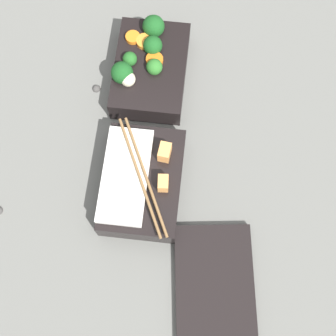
# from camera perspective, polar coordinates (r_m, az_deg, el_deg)

# --- Properties ---
(ground_plane) EXTENTS (3.00, 3.00, 0.00)m
(ground_plane) POSITION_cam_1_polar(r_m,az_deg,el_deg) (0.90, -1.57, 5.32)
(ground_plane) COLOR slate
(bento_tray_vegetable) EXTENTS (0.20, 0.14, 0.08)m
(bento_tray_vegetable) POSITION_cam_1_polar(r_m,az_deg,el_deg) (0.92, -2.32, 12.16)
(bento_tray_vegetable) COLOR black
(bento_tray_vegetable) RESTS_ON ground_plane
(bento_tray_rice) EXTENTS (0.21, 0.14, 0.08)m
(bento_tray_rice) POSITION_cam_1_polar(r_m,az_deg,el_deg) (0.83, -3.30, -1.65)
(bento_tray_rice) COLOR black
(bento_tray_rice) RESTS_ON ground_plane
(bento_lid) EXTENTS (0.21, 0.16, 0.01)m
(bento_lid) POSITION_cam_1_polar(r_m,az_deg,el_deg) (0.82, 5.69, -13.64)
(bento_lid) COLOR black
(bento_lid) RESTS_ON ground_plane
(pebble_2) EXTENTS (0.02, 0.02, 0.02)m
(pebble_2) POSITION_cam_1_polar(r_m,az_deg,el_deg) (0.94, -8.74, 9.62)
(pebble_2) COLOR #474442
(pebble_2) RESTS_ON ground_plane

